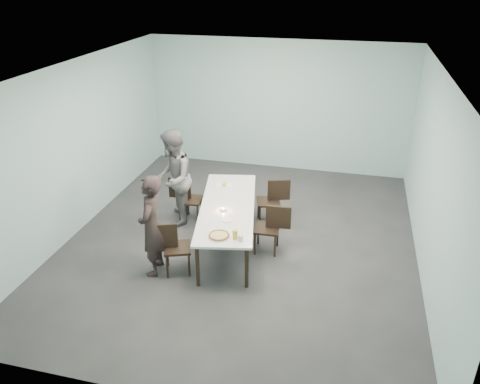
% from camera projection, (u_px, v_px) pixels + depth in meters
% --- Properties ---
extents(ground, '(7.00, 7.00, 0.00)m').
position_uv_depth(ground, '(241.00, 240.00, 8.36)').
color(ground, '#333335').
rests_on(ground, ground).
extents(room_shell, '(6.02, 7.02, 3.01)m').
position_uv_depth(room_shell, '(241.00, 132.00, 7.47)').
color(room_shell, '#ABD2D7').
rests_on(room_shell, ground).
extents(table, '(1.39, 2.73, 0.75)m').
position_uv_depth(table, '(228.00, 209.00, 7.96)').
color(table, white).
rests_on(table, ground).
extents(chair_near_left, '(0.65, 0.54, 0.87)m').
position_uv_depth(chair_near_left, '(172.00, 244.00, 7.30)').
color(chair_near_left, black).
rests_on(chair_near_left, ground).
extents(chair_far_left, '(0.63, 0.46, 0.87)m').
position_uv_depth(chair_far_left, '(186.00, 196.00, 8.82)').
color(chair_far_left, black).
rests_on(chair_far_left, ground).
extents(chair_near_right, '(0.62, 0.43, 0.87)m').
position_uv_depth(chair_near_right, '(272.00, 225.00, 7.83)').
color(chair_near_right, black).
rests_on(chair_near_right, ground).
extents(chair_far_right, '(0.65, 0.52, 0.87)m').
position_uv_depth(chair_far_right, '(273.00, 198.00, 8.75)').
color(chair_far_right, black).
rests_on(chair_far_right, ground).
extents(diner_near, '(0.47, 0.65, 1.66)m').
position_uv_depth(diner_near, '(152.00, 226.00, 7.16)').
color(diner_near, black).
rests_on(diner_near, ground).
extents(diner_far, '(0.86, 1.01, 1.82)m').
position_uv_depth(diner_far, '(173.00, 178.00, 8.56)').
color(diner_far, slate).
rests_on(diner_far, ground).
extents(pizza, '(0.34, 0.34, 0.04)m').
position_uv_depth(pizza, '(219.00, 235.00, 7.03)').
color(pizza, white).
rests_on(pizza, table).
extents(side_plate, '(0.18, 0.18, 0.01)m').
position_uv_depth(side_plate, '(228.00, 220.00, 7.48)').
color(side_plate, white).
rests_on(side_plate, table).
extents(beer_glass, '(0.08, 0.08, 0.15)m').
position_uv_depth(beer_glass, '(235.00, 234.00, 6.95)').
color(beer_glass, gold).
rests_on(beer_glass, table).
extents(water_tumbler, '(0.08, 0.08, 0.09)m').
position_uv_depth(water_tumbler, '(241.00, 238.00, 6.92)').
color(water_tumbler, silver).
rests_on(water_tumbler, table).
extents(tealight, '(0.06, 0.06, 0.05)m').
position_uv_depth(tealight, '(223.00, 210.00, 7.76)').
color(tealight, silver).
rests_on(tealight, table).
extents(amber_tumbler, '(0.07, 0.07, 0.08)m').
position_uv_depth(amber_tumbler, '(224.00, 185.00, 8.60)').
color(amber_tumbler, gold).
rests_on(amber_tumbler, table).
extents(menu, '(0.34, 0.27, 0.01)m').
position_uv_depth(menu, '(224.00, 185.00, 8.66)').
color(menu, silver).
rests_on(menu, table).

